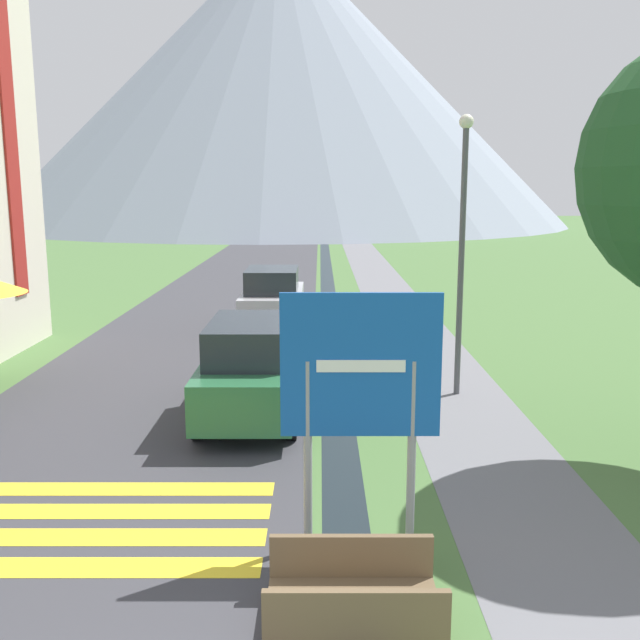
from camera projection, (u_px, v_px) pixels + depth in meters
ground_plane at (296, 312)px, 24.23m from camera, size 160.00×160.00×0.00m
road at (251, 275)px, 34.06m from camera, size 6.40×60.00×0.01m
footpath at (379, 275)px, 34.05m from camera, size 2.20×60.00×0.01m
drainage_channel at (329, 275)px, 34.05m from camera, size 0.60×60.00×0.00m
crosswalk_marking at (55, 523)px, 9.01m from camera, size 5.44×2.54×0.01m
mountain_distant at (282, 80)px, 79.92m from camera, size 63.27×63.27×31.83m
road_sign at (362, 386)px, 8.09m from camera, size 1.83×0.11×3.04m
footbridge at (355, 601)px, 6.94m from camera, size 1.70×1.10×0.65m
parked_car_near at (253, 368)px, 13.13m from camera, size 1.76×4.32×1.82m
parked_car_far at (274, 298)px, 21.26m from camera, size 1.85×3.96×1.82m
streetlamp at (464, 234)px, 14.06m from camera, size 0.28×0.28×5.57m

